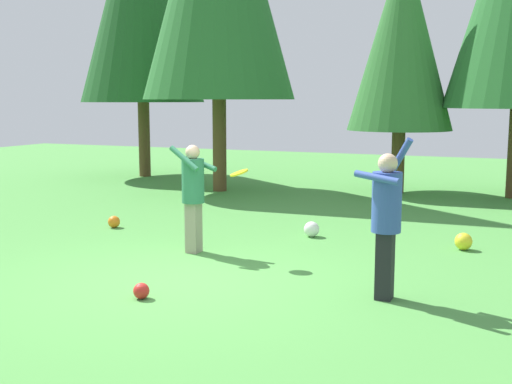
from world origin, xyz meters
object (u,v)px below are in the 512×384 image
at_px(person_thrower, 386,213).
at_px(ball_orange, 114,222).
at_px(tree_center, 402,37).
at_px(ball_red, 141,291).
at_px(person_catcher, 193,189).
at_px(ball_white, 312,229).
at_px(frisbee, 239,173).
at_px(ball_yellow, 463,241).

xyz_separation_m(person_thrower, ball_orange, (-5.41, 2.24, -0.91)).
relative_size(person_thrower, tree_center, 0.31).
height_order(ball_red, ball_orange, ball_orange).
bearing_deg(person_catcher, person_thrower, -9.78).
height_order(ball_red, ball_white, ball_white).
xyz_separation_m(person_thrower, ball_white, (-1.86, 2.92, -0.89)).
bearing_deg(frisbee, person_catcher, 169.72).
distance_m(person_catcher, ball_yellow, 4.25).
bearing_deg(ball_red, ball_orange, 129.81).
bearing_deg(ball_white, ball_red, -100.42).
bearing_deg(ball_white, ball_yellow, 0.33).
xyz_separation_m(ball_white, tree_center, (0.31, 5.83, 3.69)).
bearing_deg(ball_yellow, person_catcher, -154.66).
relative_size(frisbee, ball_yellow, 1.36).
bearing_deg(frisbee, tree_center, 84.26).
bearing_deg(person_catcher, tree_center, 88.29).
distance_m(frisbee, ball_white, 2.28).
bearing_deg(ball_red, ball_white, 79.58).
height_order(frisbee, ball_orange, frisbee).
relative_size(person_catcher, ball_yellow, 6.09).
relative_size(person_thrower, ball_red, 9.89).
xyz_separation_m(person_catcher, tree_center, (1.61, 7.59, 2.85)).
distance_m(person_thrower, tree_center, 9.32).
distance_m(person_catcher, ball_red, 2.50).
xyz_separation_m(ball_orange, ball_white, (3.55, 0.68, 0.02)).
xyz_separation_m(person_catcher, ball_red, (0.55, -2.28, -0.88)).
relative_size(ball_yellow, tree_center, 0.04).
bearing_deg(ball_yellow, ball_red, -128.33).
xyz_separation_m(ball_orange, tree_center, (3.86, 6.51, 3.71)).
bearing_deg(person_catcher, ball_red, -66.04).
distance_m(ball_red, ball_yellow, 5.18).
distance_m(ball_orange, tree_center, 8.43).
height_order(frisbee, ball_red, frisbee).
bearing_deg(tree_center, ball_white, -93.09).
distance_m(person_thrower, ball_orange, 5.93).
bearing_deg(ball_orange, person_catcher, -25.80).
bearing_deg(ball_orange, ball_yellow, 6.60).
bearing_deg(person_catcher, ball_orange, 164.48).
relative_size(person_catcher, frisbee, 4.46).
bearing_deg(ball_orange, ball_white, 10.87).
height_order(ball_orange, ball_white, ball_white).
bearing_deg(ball_orange, frisbee, -21.88).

